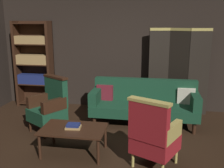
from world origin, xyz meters
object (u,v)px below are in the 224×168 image
bookshelf (34,63)px  book_tan_leather (73,127)px  armchair_gilt_accent (154,135)px  coffee_table (74,131)px  armchair_wing_left (50,106)px  velvet_couch (144,102)px  book_navy_cloth (73,125)px  folding_screen (178,70)px

bookshelf → book_tan_leather: 2.86m
armchair_gilt_accent → book_tan_leather: 1.25m
coffee_table → armchair_wing_left: size_ratio=0.96×
armchair_gilt_accent → velvet_couch: bearing=97.3°
book_navy_cloth → velvet_couch: bearing=55.6°
folding_screen → book_tan_leather: (-1.71, -2.21, -0.55)m
book_tan_leather → book_navy_cloth: book_navy_cloth is taller
velvet_couch → book_tan_leather: size_ratio=8.99×
coffee_table → book_tan_leather: 0.06m
book_navy_cloth → armchair_gilt_accent: bearing=-8.9°
armchair_wing_left → folding_screen: bearing=30.4°
bookshelf → velvet_couch: bearing=-15.4°
armchair_wing_left → book_navy_cloth: bearing=-47.6°
velvet_couch → armchair_wing_left: armchair_wing_left is taller
velvet_couch → armchair_wing_left: bearing=-158.0°
folding_screen → velvet_couch: bearing=-133.7°
coffee_table → book_tan_leather: (-0.00, -0.00, 0.06)m
book_navy_cloth → bookshelf: bearing=127.1°
armchair_gilt_accent → book_tan_leather: size_ratio=4.41×
bookshelf → book_navy_cloth: bookshelf is taller
folding_screen → coffee_table: (-1.71, -2.20, -0.61)m
bookshelf → coffee_table: bookshelf is taller
book_navy_cloth → armchair_wing_left: bearing=132.4°
folding_screen → coffee_table: size_ratio=1.90×
velvet_couch → coffee_table: 1.79m
velvet_couch → coffee_table: size_ratio=2.12×
coffee_table → armchair_gilt_accent: armchair_gilt_accent is taller
folding_screen → armchair_wing_left: 2.86m
folding_screen → coffee_table: 2.85m
coffee_table → book_navy_cloth: (-0.00, -0.00, 0.10)m
folding_screen → book_tan_leather: folding_screen is taller
velvet_couch → coffee_table: bearing=-124.5°
bookshelf → armchair_gilt_accent: size_ratio=1.97×
velvet_couch → armchair_gilt_accent: size_ratio=2.04×
armchair_gilt_accent → armchair_wing_left: 2.18m
armchair_wing_left → book_navy_cloth: (0.72, -0.78, -0.02)m
bookshelf → velvet_couch: 2.87m
folding_screen → armchair_gilt_accent: (-0.48, -2.40, -0.50)m
folding_screen → bookshelf: size_ratio=0.93×
folding_screen → armchair_wing_left: bearing=-149.6°
book_tan_leather → folding_screen: bearing=52.2°
velvet_couch → book_navy_cloth: (-1.02, -1.48, 0.02)m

